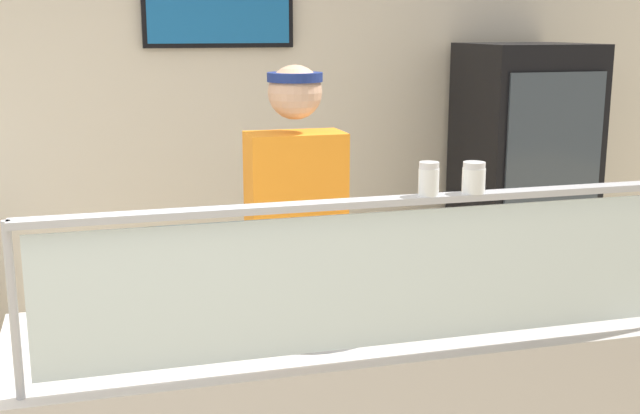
% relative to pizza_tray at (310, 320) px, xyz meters
% --- Properties ---
extents(shop_rear_unit, '(6.54, 0.13, 2.70)m').
position_rel_pizza_tray_xyz_m(shop_rear_unit, '(0.10, 2.27, 0.39)').
color(shop_rear_unit, silver).
rests_on(shop_rear_unit, ground).
extents(sneeze_guard, '(1.97, 0.06, 0.48)m').
position_rel_pizza_tray_xyz_m(sneeze_guard, '(0.10, -0.31, 0.28)').
color(sneeze_guard, '#B2B5BC').
rests_on(sneeze_guard, serving_counter).
extents(pizza_tray, '(0.48, 0.48, 0.04)m').
position_rel_pizza_tray_xyz_m(pizza_tray, '(0.00, 0.00, 0.00)').
color(pizza_tray, '#9EA0A8').
rests_on(pizza_tray, serving_counter).
extents(pizza_server, '(0.15, 0.29, 0.01)m').
position_rel_pizza_tray_xyz_m(pizza_server, '(0.02, -0.02, 0.02)').
color(pizza_server, '#ADAFB7').
rests_on(pizza_server, pizza_tray).
extents(parmesan_shaker, '(0.06, 0.06, 0.10)m').
position_rel_pizza_tray_xyz_m(parmesan_shaker, '(0.27, -0.31, 0.51)').
color(parmesan_shaker, white).
rests_on(parmesan_shaker, sneeze_guard).
extents(pepper_flake_shaker, '(0.07, 0.07, 0.09)m').
position_rel_pizza_tray_xyz_m(pepper_flake_shaker, '(0.41, -0.31, 0.50)').
color(pepper_flake_shaker, white).
rests_on(pepper_flake_shaker, sneeze_guard).
extents(worker_figure, '(0.41, 0.50, 1.76)m').
position_rel_pizza_tray_xyz_m(worker_figure, '(0.12, 0.63, 0.04)').
color(worker_figure, '#23232D').
rests_on(worker_figure, ground).
extents(drink_fridge, '(0.68, 0.66, 1.80)m').
position_rel_pizza_tray_xyz_m(drink_fridge, '(1.79, 1.82, -0.06)').
color(drink_fridge, black).
rests_on(drink_fridge, ground).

